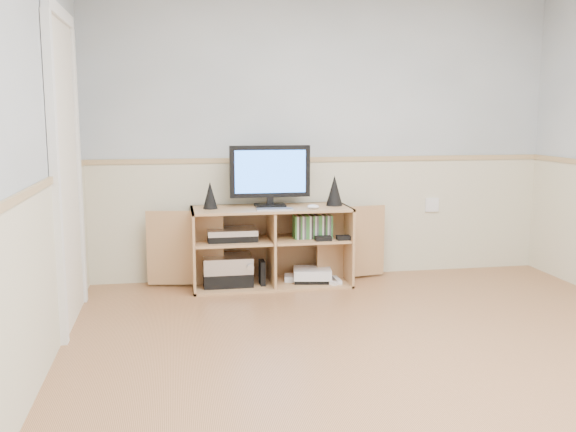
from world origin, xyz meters
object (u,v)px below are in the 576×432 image
object	(u,v)px
keyboard	(275,209)
monitor	(270,173)
media_cabinet	(270,244)
game_consoles	(311,275)

from	to	relation	value
keyboard	monitor	bearing A→B (deg)	95.82
media_cabinet	monitor	xyz separation A→B (m)	(0.00, -0.01, 0.59)
monitor	keyboard	size ratio (longest dim) A/B	2.32
media_cabinet	game_consoles	distance (m)	0.43
keyboard	game_consoles	xyz separation A→B (m)	(0.32, 0.13, -0.59)
game_consoles	media_cabinet	bearing A→B (deg)	168.22
monitor	game_consoles	size ratio (longest dim) A/B	1.44
keyboard	game_consoles	size ratio (longest dim) A/B	0.62
monitor	game_consoles	xyz separation A→B (m)	(0.33, -0.06, -0.85)
monitor	keyboard	xyz separation A→B (m)	(0.01, -0.19, -0.27)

